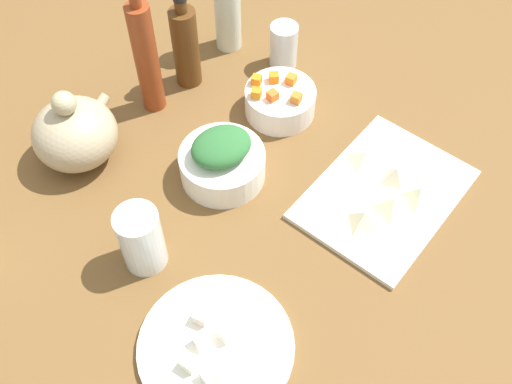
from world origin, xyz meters
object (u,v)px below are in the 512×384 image
object	(u,v)px
teapot	(75,133)
bottle_0	(186,46)
plate_tofu	(216,347)
cutting_board	(384,194)
bowl_greens	(223,165)
bottle_2	(227,0)
bowl_carrots	(280,101)
bottle_1	(146,56)
drinking_glass_1	(284,46)
drinking_glass_2	(141,239)

from	to	relation	value
teapot	bottle_0	xyz separation A→B (cm)	(27.42, -3.55, 2.74)
plate_tofu	teapot	world-z (taller)	teapot
cutting_board	bowl_greens	world-z (taller)	bowl_greens
bottle_0	bottle_2	world-z (taller)	bottle_2
teapot	bowl_carrots	bearing A→B (deg)	-37.80
cutting_board	teapot	size ratio (longest dim) A/B	1.80
bowl_greens	bottle_1	world-z (taller)	bottle_1
bowl_greens	drinking_glass_1	bearing A→B (deg)	13.88
teapot	drinking_glass_1	xyz separation A→B (cm)	(42.86, -16.59, -1.52)
bottle_0	drinking_glass_2	size ratio (longest dim) A/B	1.70
bottle_0	bottle_2	xyz separation A→B (cm)	(13.68, -0.06, 2.53)
bowl_carrots	bowl_greens	bearing A→B (deg)	-178.63
plate_tofu	drinking_glass_2	xyz separation A→B (cm)	(5.67, 18.83, 5.54)
bottle_2	drinking_glass_1	xyz separation A→B (cm)	(1.76, -12.97, -6.78)
bottle_1	drinking_glass_2	xyz separation A→B (cm)	(-27.83, -22.29, -6.29)
plate_tofu	drinking_glass_2	size ratio (longest dim) A/B	1.93
teapot	bottle_2	size ratio (longest dim) A/B	0.64
drinking_glass_2	bottle_0	bearing A→B (deg)	29.37
teapot	bottle_2	bearing A→B (deg)	-5.03
plate_tofu	bottle_2	bearing A→B (deg)	35.06
bowl_carrots	plate_tofu	bearing A→B (deg)	-157.19
bottle_0	bottle_2	size ratio (longest dim) A/B	0.79
cutting_board	drinking_glass_2	bearing A→B (deg)	142.47
bowl_greens	teapot	size ratio (longest dim) A/B	0.91
bowl_greens	drinking_glass_2	size ratio (longest dim) A/B	1.26
bottle_1	bowl_greens	bearing A→B (deg)	-106.43
bottle_2	drinking_glass_1	size ratio (longest dim) A/B	2.75
bottle_1	bottle_0	bearing A→B (deg)	-7.93
bowl_greens	drinking_glass_1	distance (cm)	32.39
teapot	bottle_0	distance (cm)	27.78
cutting_board	bottle_2	size ratio (longest dim) A/B	1.15
cutting_board	drinking_glass_1	world-z (taller)	drinking_glass_1
bowl_greens	teapot	distance (cm)	27.12
bowl_carrots	drinking_glass_2	bearing A→B (deg)	-179.09
cutting_board	drinking_glass_2	xyz separation A→B (cm)	(-34.10, 26.20, 5.64)
bottle_0	cutting_board	bearing A→B (deg)	-93.83
plate_tofu	cutting_board	bearing A→B (deg)	-10.49
teapot	drinking_glass_2	bearing A→B (deg)	-111.87
cutting_board	plate_tofu	distance (cm)	40.45
cutting_board	bowl_carrots	bearing A→B (deg)	76.33
bottle_2	drinking_glass_1	distance (cm)	14.74
bowl_greens	bottle_1	bearing A→B (deg)	73.57
drinking_glass_1	bottle_0	bearing A→B (deg)	139.83
cutting_board	plate_tofu	bearing A→B (deg)	169.51
bottle_2	cutting_board	bearing A→B (deg)	-109.67
bowl_carrots	drinking_glass_1	size ratio (longest dim) A/B	1.44
bowl_greens	teapot	xyz separation A→B (cm)	(-11.47, 24.34, 3.35)
bottle_2	bottle_1	bearing A→B (deg)	176.58
drinking_glass_1	drinking_glass_2	bearing A→B (deg)	-171.43
bottle_0	plate_tofu	bearing A→B (deg)	-137.17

